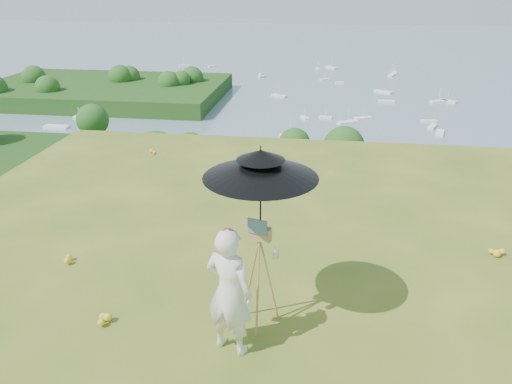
# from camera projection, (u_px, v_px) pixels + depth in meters

# --- Properties ---
(ground) EXTENTS (14.00, 14.00, 0.00)m
(ground) POSITION_uv_depth(u_px,v_px,m) (297.00, 274.00, 7.65)
(ground) COLOR #47641C
(ground) RESTS_ON ground
(forest_slope) EXTENTS (140.00, 56.00, 22.00)m
(forest_slope) POSITION_uv_depth(u_px,v_px,m) (310.00, 330.00, 50.97)
(forest_slope) COLOR #153D10
(forest_slope) RESTS_ON bay_water
(shoreline_tier) EXTENTS (170.00, 28.00, 8.00)m
(shoreline_tier) POSITION_uv_depth(u_px,v_px,m) (317.00, 219.00, 90.11)
(shoreline_tier) COLOR slate
(shoreline_tier) RESTS_ON bay_water
(bay_water) EXTENTS (700.00, 700.00, 0.00)m
(bay_water) POSITION_uv_depth(u_px,v_px,m) (327.00, 64.00, 239.34)
(bay_water) COLOR slate
(bay_water) RESTS_ON ground
(peninsula) EXTENTS (90.00, 60.00, 12.00)m
(peninsula) POSITION_uv_depth(u_px,v_px,m) (103.00, 83.00, 169.66)
(peninsula) COLOR #153D10
(peninsula) RESTS_ON bay_water
(slope_trees) EXTENTS (110.00, 50.00, 6.00)m
(slope_trees) POSITION_uv_depth(u_px,v_px,m) (316.00, 206.00, 45.42)
(slope_trees) COLOR #1F4A16
(slope_trees) RESTS_ON forest_slope
(harbor_town) EXTENTS (110.00, 22.00, 5.00)m
(harbor_town) POSITION_uv_depth(u_px,v_px,m) (319.00, 186.00, 87.53)
(harbor_town) COLOR silver
(harbor_town) RESTS_ON shoreline_tier
(moored_boats) EXTENTS (140.00, 140.00, 0.70)m
(moored_boats) POSITION_uv_depth(u_px,v_px,m) (287.00, 99.00, 168.97)
(moored_boats) COLOR white
(moored_boats) RESTS_ON bay_water
(wildflowers) EXTENTS (10.00, 10.50, 0.12)m
(wildflowers) POSITION_uv_depth(u_px,v_px,m) (298.00, 263.00, 7.86)
(wildflowers) COLOR yellow
(wildflowers) RESTS_ON ground
(painter) EXTENTS (0.70, 0.58, 1.66)m
(painter) POSITION_uv_depth(u_px,v_px,m) (229.00, 292.00, 5.80)
(painter) COLOR white
(painter) RESTS_ON ground
(field_easel) EXTENTS (0.73, 0.73, 1.55)m
(field_easel) POSITION_uv_depth(u_px,v_px,m) (259.00, 272.00, 6.28)
(field_easel) COLOR #A17D43
(field_easel) RESTS_ON ground
(sun_umbrella) EXTENTS (1.69, 1.69, 1.17)m
(sun_umbrella) POSITION_uv_depth(u_px,v_px,m) (261.00, 193.00, 5.88)
(sun_umbrella) COLOR black
(sun_umbrella) RESTS_ON field_easel
(painter_cap) EXTENTS (0.24, 0.26, 0.10)m
(painter_cap) POSITION_uv_depth(u_px,v_px,m) (228.00, 232.00, 5.49)
(painter_cap) COLOR #D37487
(painter_cap) RESTS_ON painter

